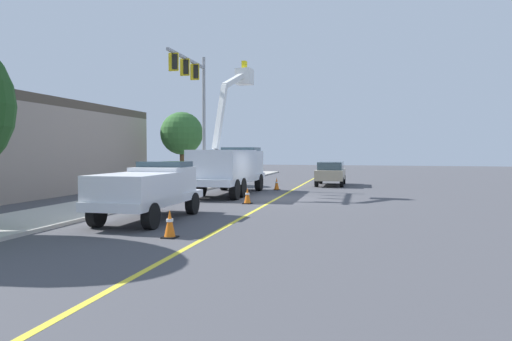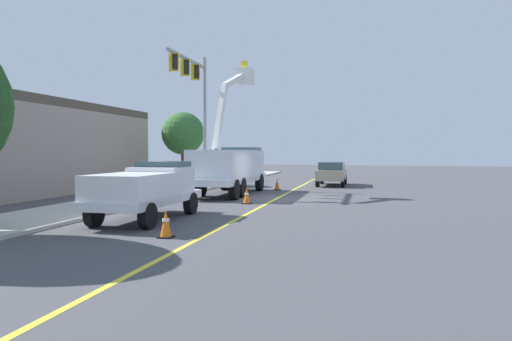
# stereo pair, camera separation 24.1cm
# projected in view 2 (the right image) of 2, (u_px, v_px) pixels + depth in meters

# --- Properties ---
(ground) EXTENTS (120.00, 120.00, 0.00)m
(ground) POSITION_uv_depth(u_px,v_px,m) (277.00, 199.00, 24.45)
(ground) COLOR #47474C
(sidewalk_far_side) EXTENTS (60.11, 6.95, 0.12)m
(sidewalk_far_side) POSITION_uv_depth(u_px,v_px,m) (152.00, 195.00, 26.06)
(sidewalk_far_side) COLOR #B2ADA3
(sidewalk_far_side) RESTS_ON ground
(lane_centre_stripe) EXTENTS (49.93, 2.96, 0.01)m
(lane_centre_stripe) POSITION_uv_depth(u_px,v_px,m) (277.00, 199.00, 24.45)
(lane_centre_stripe) COLOR yellow
(lane_centre_stripe) RESTS_ON ground
(utility_bucket_truck) EXTENTS (8.33, 2.96, 7.70)m
(utility_bucket_truck) POSITION_uv_depth(u_px,v_px,m) (230.00, 166.00, 26.92)
(utility_bucket_truck) COLOR white
(utility_bucket_truck) RESTS_ON ground
(service_pickup_truck) EXTENTS (5.71, 2.44, 2.06)m
(service_pickup_truck) POSITION_uv_depth(u_px,v_px,m) (146.00, 189.00, 16.80)
(service_pickup_truck) COLOR white
(service_pickup_truck) RESTS_ON ground
(passing_minivan) EXTENTS (4.90, 2.17, 1.69)m
(passing_minivan) POSITION_uv_depth(u_px,v_px,m) (332.00, 172.00, 33.89)
(passing_minivan) COLOR tan
(passing_minivan) RESTS_ON ground
(traffic_cone_leading) EXTENTS (0.40, 0.40, 0.81)m
(traffic_cone_leading) POSITION_uv_depth(u_px,v_px,m) (166.00, 224.00, 13.39)
(traffic_cone_leading) COLOR black
(traffic_cone_leading) RESTS_ON ground
(traffic_cone_mid_front) EXTENTS (0.40, 0.40, 0.75)m
(traffic_cone_mid_front) POSITION_uv_depth(u_px,v_px,m) (247.00, 196.00, 22.04)
(traffic_cone_mid_front) COLOR black
(traffic_cone_mid_front) RESTS_ON ground
(traffic_cone_mid_rear) EXTENTS (0.40, 0.40, 0.79)m
(traffic_cone_mid_rear) POSITION_uv_depth(u_px,v_px,m) (277.00, 184.00, 29.89)
(traffic_cone_mid_rear) COLOR black
(traffic_cone_mid_rear) RESTS_ON ground
(traffic_signal_mast) EXTENTS (6.04, 0.76, 8.65)m
(traffic_signal_mast) POSITION_uv_depth(u_px,v_px,m) (195.00, 93.00, 29.59)
(traffic_signal_mast) COLOR gray
(traffic_signal_mast) RESTS_ON ground
(commercial_building_backdrop) EXTENTS (20.03, 8.52, 5.36)m
(commercial_building_backdrop) POSITION_uv_depth(u_px,v_px,m) (10.00, 147.00, 26.98)
(commercial_building_backdrop) COLOR gray
(commercial_building_backdrop) RESTS_ON ground
(street_tree_right) EXTENTS (3.14, 3.14, 5.34)m
(street_tree_right) POSITION_uv_depth(u_px,v_px,m) (183.00, 134.00, 34.85)
(street_tree_right) COLOR brown
(street_tree_right) RESTS_ON ground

